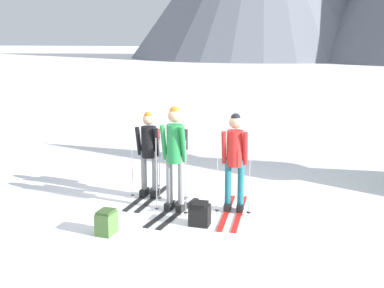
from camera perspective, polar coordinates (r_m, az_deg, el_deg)
The scene contains 6 objects.
ground_plane at distance 8.72m, azimuth -1.74°, elevation -7.34°, with size 400.00×400.00×0.00m, color white.
skier_in_black at distance 9.04m, azimuth -5.06°, elevation -0.69°, with size 0.61×1.60×1.62m.
skier_in_green at distance 8.22m, azimuth -1.98°, elevation -0.93°, with size 0.61×1.66×1.83m.
skier_in_red at distance 8.23m, azimuth 5.05°, elevation -1.76°, with size 0.61×1.80×1.71m.
backpack_on_snow_front at distance 7.59m, azimuth -10.05°, elevation -9.06°, with size 0.25×0.33×0.38m.
backpack_on_snow_beside at distance 7.81m, azimuth 0.91°, elevation -8.25°, with size 0.33×0.28×0.38m.
Camera 1 is at (2.73, -7.75, 2.91)m, focal length 45.32 mm.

